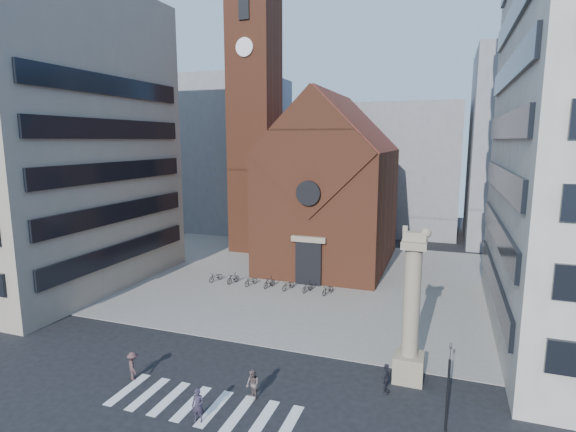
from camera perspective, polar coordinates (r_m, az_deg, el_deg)
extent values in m
plane|color=black|center=(27.20, -8.47, -19.33)|extent=(120.00, 120.00, 0.00)
cube|color=gray|center=(43.52, 3.43, -7.88)|extent=(46.00, 30.00, 0.05)
cube|color=brown|center=(47.83, 5.50, 1.05)|extent=(12.00, 16.00, 12.00)
cube|color=brown|center=(47.70, 5.73, 8.26)|extent=(12.00, 15.40, 12.00)
cube|color=brown|center=(39.64, 2.81, 8.02)|extent=(11.76, 0.50, 11.76)
cylinder|color=black|center=(39.47, 2.58, 2.92)|extent=(2.20, 0.30, 2.20)
cube|color=black|center=(40.98, 2.61, -6.11)|extent=(2.40, 0.30, 4.00)
cube|color=gray|center=(40.37, 2.62, -2.98)|extent=(3.20, 0.40, 0.50)
cube|color=brown|center=(53.41, -4.21, 11.65)|extent=(5.00, 5.00, 30.00)
cylinder|color=white|center=(51.95, -5.56, 20.57)|extent=(2.00, 0.20, 2.00)
cube|color=black|center=(52.86, -5.63, 24.83)|extent=(1.20, 0.20, 2.40)
cube|color=gray|center=(47.00, -29.71, 8.25)|extent=(18.00, 20.00, 26.00)
cube|color=gray|center=(68.56, -7.83, 7.80)|extent=(16.00, 14.00, 22.00)
cube|color=gray|center=(66.25, 14.88, 5.77)|extent=(14.00, 12.00, 18.00)
cube|color=gray|center=(63.79, 29.35, 7.43)|extent=(16.00, 14.00, 24.00)
cube|color=gray|center=(26.95, 15.04, -18.04)|extent=(1.60, 1.60, 1.50)
cylinder|color=gray|center=(25.45, 15.41, -10.53)|extent=(0.90, 0.90, 6.00)
cube|color=gray|center=(24.55, 15.75, -3.50)|extent=(1.30, 1.30, 0.40)
cube|color=gray|center=(24.46, 15.79, -2.58)|extent=(1.20, 0.50, 0.55)
sphere|color=gray|center=(24.38, 17.11, -2.09)|extent=(0.56, 0.56, 0.56)
cube|color=gray|center=(24.42, 14.66, -1.60)|extent=(0.25, 0.15, 0.35)
cylinder|color=black|center=(22.93, 19.60, -20.71)|extent=(0.12, 0.12, 3.50)
imported|color=black|center=(21.94, 19.93, -15.84)|extent=(0.13, 0.16, 0.80)
imported|color=#2E2837|center=(23.24, -11.35, -22.52)|extent=(0.68, 0.53, 1.65)
imported|color=#5F4F4C|center=(24.51, -4.52, -20.58)|extent=(0.99, 0.95, 1.60)
imported|color=#25242B|center=(25.46, 12.33, -19.52)|extent=(0.54, 1.00, 1.63)
imported|color=#4B3232|center=(27.52, -19.09, -17.54)|extent=(1.16, 1.12, 1.59)
imported|color=black|center=(42.86, -9.15, -7.63)|extent=(1.06, 1.74, 0.87)
imported|color=black|center=(42.04, -6.98, -7.85)|extent=(0.93, 1.66, 0.96)
imported|color=black|center=(41.32, -4.72, -8.20)|extent=(1.06, 1.74, 0.87)
imported|color=black|center=(40.63, -2.38, -8.41)|extent=(0.93, 1.66, 0.96)
imported|color=black|center=(40.04, 0.04, -8.75)|extent=(1.06, 1.74, 0.87)
imported|color=black|center=(39.49, 2.53, -8.95)|extent=(0.93, 1.66, 0.96)
imported|color=black|center=(39.05, 5.09, -9.28)|extent=(1.06, 1.74, 0.87)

